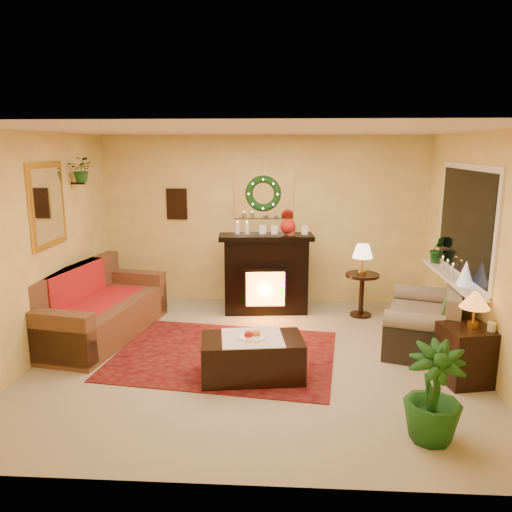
# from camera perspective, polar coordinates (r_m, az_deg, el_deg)

# --- Properties ---
(floor) EXTENTS (5.00, 5.00, 0.00)m
(floor) POSITION_cam_1_polar(r_m,az_deg,el_deg) (5.98, -0.20, -11.57)
(floor) COLOR beige
(floor) RESTS_ON ground
(ceiling) EXTENTS (5.00, 5.00, 0.00)m
(ceiling) POSITION_cam_1_polar(r_m,az_deg,el_deg) (5.46, -0.23, 14.21)
(ceiling) COLOR white
(ceiling) RESTS_ON ground
(wall_back) EXTENTS (5.00, 5.00, 0.00)m
(wall_back) POSITION_cam_1_polar(r_m,az_deg,el_deg) (7.79, 0.83, 4.10)
(wall_back) COLOR #EFD88C
(wall_back) RESTS_ON ground
(wall_front) EXTENTS (5.00, 5.00, 0.00)m
(wall_front) POSITION_cam_1_polar(r_m,az_deg,el_deg) (3.41, -2.62, -6.98)
(wall_front) COLOR #EFD88C
(wall_front) RESTS_ON ground
(wall_left) EXTENTS (4.50, 4.50, 0.00)m
(wall_left) POSITION_cam_1_polar(r_m,az_deg,el_deg) (6.25, -23.75, 0.95)
(wall_left) COLOR #EFD88C
(wall_left) RESTS_ON ground
(wall_right) EXTENTS (4.50, 4.50, 0.00)m
(wall_right) POSITION_cam_1_polar(r_m,az_deg,el_deg) (5.97, 24.51, 0.37)
(wall_right) COLOR #EFD88C
(wall_right) RESTS_ON ground
(area_rug) EXTENTS (2.77, 2.22, 0.01)m
(area_rug) POSITION_cam_1_polar(r_m,az_deg,el_deg) (6.06, -3.62, -11.19)
(area_rug) COLOR #450308
(area_rug) RESTS_ON floor
(sofa) EXTENTS (1.29, 2.23, 0.90)m
(sofa) POSITION_cam_1_polar(r_m,az_deg,el_deg) (6.79, -17.40, -5.29)
(sofa) COLOR #55311E
(sofa) RESTS_ON floor
(red_throw) EXTENTS (0.75, 1.22, 0.02)m
(red_throw) POSITION_cam_1_polar(r_m,az_deg,el_deg) (6.97, -17.60, -4.63)
(red_throw) COLOR red
(red_throw) RESTS_ON sofa
(fireplace) EXTENTS (1.24, 0.49, 1.11)m
(fireplace) POSITION_cam_1_polar(r_m,az_deg,el_deg) (7.37, 1.15, -2.34)
(fireplace) COLOR black
(fireplace) RESTS_ON floor
(poinsettia) EXTENTS (0.22, 0.22, 0.22)m
(poinsettia) POSITION_cam_1_polar(r_m,az_deg,el_deg) (7.19, 3.68, 3.37)
(poinsettia) COLOR #B11A15
(poinsettia) RESTS_ON fireplace
(mantel_candle_a) EXTENTS (0.06, 0.06, 0.19)m
(mantel_candle_a) POSITION_cam_1_polar(r_m,az_deg,el_deg) (7.25, -2.13, 3.14)
(mantel_candle_a) COLOR white
(mantel_candle_a) RESTS_ON fireplace
(mantel_candle_b) EXTENTS (0.06, 0.06, 0.19)m
(mantel_candle_b) POSITION_cam_1_polar(r_m,az_deg,el_deg) (7.23, -1.03, 3.13)
(mantel_candle_b) COLOR white
(mantel_candle_b) RESTS_ON fireplace
(mantel_mirror) EXTENTS (0.92, 0.02, 0.72)m
(mantel_mirror) POSITION_cam_1_polar(r_m,az_deg,el_deg) (7.72, 0.84, 7.01)
(mantel_mirror) COLOR white
(mantel_mirror) RESTS_ON wall_back
(wreath) EXTENTS (0.55, 0.11, 0.55)m
(wreath) POSITION_cam_1_polar(r_m,az_deg,el_deg) (7.68, 0.82, 7.13)
(wreath) COLOR #194719
(wreath) RESTS_ON wall_back
(wall_art) EXTENTS (0.32, 0.03, 0.48)m
(wall_art) POSITION_cam_1_polar(r_m,az_deg,el_deg) (7.91, -9.04, 5.90)
(wall_art) COLOR #381E11
(wall_art) RESTS_ON wall_back
(gold_mirror) EXTENTS (0.03, 0.84, 1.00)m
(gold_mirror) POSITION_cam_1_polar(r_m,az_deg,el_deg) (6.44, -22.74, 5.41)
(gold_mirror) COLOR gold
(gold_mirror) RESTS_ON wall_left
(hanging_plant) EXTENTS (0.33, 0.28, 0.36)m
(hanging_plant) POSITION_cam_1_polar(r_m,az_deg,el_deg) (7.05, -19.20, 8.01)
(hanging_plant) COLOR #194719
(hanging_plant) RESTS_ON wall_left
(loveseat) EXTENTS (1.20, 1.58, 0.81)m
(loveseat) POSITION_cam_1_polar(r_m,az_deg,el_deg) (6.52, 18.58, -6.20)
(loveseat) COLOR tan
(loveseat) RESTS_ON floor
(window_frame) EXTENTS (0.03, 1.86, 1.36)m
(window_frame) POSITION_cam_1_polar(r_m,az_deg,el_deg) (6.43, 22.86, 3.58)
(window_frame) COLOR white
(window_frame) RESTS_ON wall_right
(window_glass) EXTENTS (0.02, 1.70, 1.22)m
(window_glass) POSITION_cam_1_polar(r_m,az_deg,el_deg) (6.42, 22.74, 3.59)
(window_glass) COLOR black
(window_glass) RESTS_ON wall_right
(window_sill) EXTENTS (0.22, 1.86, 0.04)m
(window_sill) POSITION_cam_1_polar(r_m,az_deg,el_deg) (6.52, 21.49, -2.29)
(window_sill) COLOR white
(window_sill) RESTS_ON wall_right
(mini_tree) EXTENTS (0.18, 0.18, 0.27)m
(mini_tree) POSITION_cam_1_polar(r_m,az_deg,el_deg) (6.09, 22.83, -1.77)
(mini_tree) COLOR white
(mini_tree) RESTS_ON window_sill
(sill_plant) EXTENTS (0.27, 0.21, 0.49)m
(sill_plant) POSITION_cam_1_polar(r_m,az_deg,el_deg) (7.13, 20.06, 0.79)
(sill_plant) COLOR #16341B
(sill_plant) RESTS_ON window_sill
(side_table_round) EXTENTS (0.61, 0.61, 0.63)m
(side_table_round) POSITION_cam_1_polar(r_m,az_deg,el_deg) (7.43, 11.96, -4.31)
(side_table_round) COLOR #3B2116
(side_table_round) RESTS_ON floor
(lamp_cream) EXTENTS (0.29, 0.29, 0.44)m
(lamp_cream) POSITION_cam_1_polar(r_m,az_deg,el_deg) (7.26, 12.07, -0.16)
(lamp_cream) COLOR #FFEBB9
(lamp_cream) RESTS_ON side_table_round
(end_table_square) EXTENTS (0.58, 0.58, 0.60)m
(end_table_square) POSITION_cam_1_polar(r_m,az_deg,el_deg) (5.76, 22.91, -10.63)
(end_table_square) COLOR #331A0F
(end_table_square) RESTS_ON floor
(lamp_tiffany) EXTENTS (0.30, 0.30, 0.44)m
(lamp_tiffany) POSITION_cam_1_polar(r_m,az_deg,el_deg) (5.63, 23.62, -6.09)
(lamp_tiffany) COLOR orange
(lamp_tiffany) RESTS_ON end_table_square
(coffee_table) EXTENTS (1.14, 0.73, 0.45)m
(coffee_table) POSITION_cam_1_polar(r_m,az_deg,el_deg) (5.43, -0.42, -11.72)
(coffee_table) COLOR black
(coffee_table) RESTS_ON floor
(fruit_bowl) EXTENTS (0.29, 0.29, 0.07)m
(fruit_bowl) POSITION_cam_1_polar(r_m,az_deg,el_deg) (5.32, -0.45, -9.45)
(fruit_bowl) COLOR white
(fruit_bowl) RESTS_ON coffee_table
(floor_palm) EXTENTS (1.63, 1.63, 2.56)m
(floor_palm) POSITION_cam_1_polar(r_m,az_deg,el_deg) (4.53, 19.65, -14.27)
(floor_palm) COLOR #25531E
(floor_palm) RESTS_ON floor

